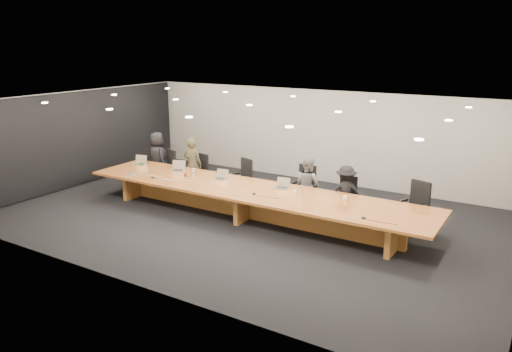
{
  "coord_description": "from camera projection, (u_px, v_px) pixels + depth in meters",
  "views": [
    {
      "loc": [
        6.15,
        -9.76,
        4.2
      ],
      "look_at": [
        0.0,
        0.3,
        1.0
      ],
      "focal_mm": 35.0,
      "sensor_mm": 36.0,
      "label": 1
    }
  ],
  "objects": [
    {
      "name": "av_box",
      "position": [
        130.0,
        175.0,
        13.23
      ],
      "size": [
        0.27,
        0.24,
        0.03
      ],
      "primitive_type": "cube",
      "rotation": [
        0.0,
        0.0,
        0.42
      ],
      "color": "silver",
      "rests_on": "conference_table"
    },
    {
      "name": "notepad",
      "position": [
        136.0,
        164.0,
        14.46
      ],
      "size": [
        0.26,
        0.24,
        0.01
      ],
      "primitive_type": "cube",
      "rotation": [
        0.0,
        0.0,
        -0.34
      ],
      "color": "white",
      "rests_on": "conference_table"
    },
    {
      "name": "mic_left",
      "position": [
        153.0,
        177.0,
        12.99
      ],
      "size": [
        0.16,
        0.16,
        0.03
      ],
      "primitive_type": "cone",
      "rotation": [
        0.0,
        0.0,
        0.34
      ],
      "color": "black",
      "rests_on": "conference_table"
    },
    {
      "name": "mic_right",
      "position": [
        363.0,
        217.0,
        10.04
      ],
      "size": [
        0.13,
        0.13,
        0.03
      ],
      "primitive_type": "cone",
      "rotation": [
        0.0,
        0.0,
        0.1
      ],
      "color": "black",
      "rests_on": "conference_table"
    },
    {
      "name": "back_wall",
      "position": [
        319.0,
        136.0,
        15.16
      ],
      "size": [
        12.0,
        0.02,
        2.8
      ],
      "primitive_type": "cube",
      "color": "beige",
      "rests_on": "ground"
    },
    {
      "name": "laptop_c",
      "position": [
        220.0,
        175.0,
        12.81
      ],
      "size": [
        0.35,
        0.27,
        0.26
      ],
      "primitive_type": null,
      "rotation": [
        0.0,
        0.0,
        0.11
      ],
      "color": "#B9AE8D",
      "rests_on": "conference_table"
    },
    {
      "name": "chair_mid_left",
      "position": [
        240.0,
        178.0,
        13.73
      ],
      "size": [
        0.72,
        0.72,
        1.1
      ],
      "primitive_type": null,
      "rotation": [
        0.0,
        0.0,
        -0.35
      ],
      "color": "black",
      "rests_on": "ground"
    },
    {
      "name": "lime_gadget",
      "position": [
        136.0,
        163.0,
        14.45
      ],
      "size": [
        0.16,
        0.09,
        0.02
      ],
      "primitive_type": "cube",
      "rotation": [
        0.0,
        0.0,
        -0.03
      ],
      "color": "green",
      "rests_on": "notepad"
    },
    {
      "name": "chair_mid_right",
      "position": [
        303.0,
        187.0,
        12.76
      ],
      "size": [
        0.62,
        0.62,
        1.15
      ],
      "primitive_type": null,
      "rotation": [
        0.0,
        0.0,
        -0.06
      ],
      "color": "black",
      "rests_on": "ground"
    },
    {
      "name": "paper_cup_far",
      "position": [
        345.0,
        198.0,
        11.17
      ],
      "size": [
        0.11,
        0.11,
        0.1
      ],
      "primitive_type": "cone",
      "rotation": [
        0.0,
        0.0,
        0.33
      ],
      "color": "white",
      "rests_on": "conference_table"
    },
    {
      "name": "chair_far_right",
      "position": [
        413.0,
        207.0,
        11.23
      ],
      "size": [
        0.77,
        0.77,
        1.18
      ],
      "primitive_type": null,
      "rotation": [
        0.0,
        0.0,
        -0.34
      ],
      "color": "black",
      "rests_on": "ground"
    },
    {
      "name": "person_b",
      "position": [
        193.0,
        164.0,
        14.3
      ],
      "size": [
        0.62,
        0.46,
        1.55
      ],
      "primitive_type": "imported",
      "rotation": [
        0.0,
        0.0,
        3.31
      ],
      "color": "#39321F",
      "rests_on": "ground"
    },
    {
      "name": "person_d",
      "position": [
        346.0,
        193.0,
        11.97
      ],
      "size": [
        0.99,
        0.79,
        1.35
      ],
      "primitive_type": "imported",
      "rotation": [
        0.0,
        0.0,
        3.52
      ],
      "color": "black",
      "rests_on": "ground"
    },
    {
      "name": "mic_center",
      "position": [
        254.0,
        193.0,
        11.62
      ],
      "size": [
        0.14,
        0.14,
        0.03
      ],
      "primitive_type": "cone",
      "rotation": [
        0.0,
        0.0,
        0.22
      ],
      "color": "black",
      "rests_on": "conference_table"
    },
    {
      "name": "chair_left",
      "position": [
        198.0,
        172.0,
        14.51
      ],
      "size": [
        0.63,
        0.63,
        1.05
      ],
      "primitive_type": null,
      "rotation": [
        0.0,
        0.0,
        -0.2
      ],
      "color": "black",
      "rests_on": "ground"
    },
    {
      "name": "person_a",
      "position": [
        157.0,
        158.0,
        15.09
      ],
      "size": [
        0.89,
        0.73,
        1.56
      ],
      "primitive_type": "imported",
      "rotation": [
        0.0,
        0.0,
        2.79
      ],
      "color": "black",
      "rests_on": "ground"
    },
    {
      "name": "laptop_d",
      "position": [
        282.0,
        183.0,
        12.03
      ],
      "size": [
        0.36,
        0.28,
        0.26
      ],
      "primitive_type": null,
      "rotation": [
        0.0,
        0.0,
        0.14
      ],
      "color": "tan",
      "rests_on": "conference_table"
    },
    {
      "name": "chair_right",
      "position": [
        344.0,
        198.0,
        12.06
      ],
      "size": [
        0.57,
        0.57,
        1.06
      ],
      "primitive_type": null,
      "rotation": [
        0.0,
        0.0,
        -0.06
      ],
      "color": "black",
      "rests_on": "ground"
    },
    {
      "name": "person_c",
      "position": [
        308.0,
        185.0,
        12.5
      ],
      "size": [
        0.84,
        0.76,
        1.42
      ],
      "primitive_type": "imported",
      "rotation": [
        0.0,
        0.0,
        2.76
      ],
      "color": "slate",
      "rests_on": "ground"
    },
    {
      "name": "conference_table",
      "position": [
        250.0,
        198.0,
        12.1
      ],
      "size": [
        9.0,
        1.8,
        0.75
      ],
      "color": "brown",
      "rests_on": "ground"
    },
    {
      "name": "water_bottle",
      "position": [
        193.0,
        172.0,
        13.16
      ],
      "size": [
        0.06,
        0.06,
        0.19
      ],
      "primitive_type": "cylinder",
      "rotation": [
        0.0,
        0.0,
        0.07
      ],
      "color": "#ADBDBA",
      "rests_on": "conference_table"
    },
    {
      "name": "left_wall_panel",
      "position": [
        81.0,
        139.0,
        14.86
      ],
      "size": [
        0.08,
        7.84,
        2.74
      ],
      "primitive_type": "cube",
      "color": "black",
      "rests_on": "ground"
    },
    {
      "name": "amber_mug",
      "position": [
        185.0,
        175.0,
        13.09
      ],
      "size": [
        0.09,
        0.09,
        0.1
      ],
      "primitive_type": "cylinder",
      "rotation": [
        0.0,
        0.0,
        -0.21
      ],
      "color": "#6A3012",
      "rests_on": "conference_table"
    },
    {
      "name": "laptop_b",
      "position": [
        177.0,
        166.0,
        13.65
      ],
      "size": [
        0.43,
        0.37,
        0.29
      ],
      "primitive_type": null,
      "rotation": [
        0.0,
        0.0,
        0.34
      ],
      "color": "tan",
      "rests_on": "conference_table"
    },
    {
      "name": "paper_cup_near",
      "position": [
        295.0,
        192.0,
        11.62
      ],
      "size": [
        0.09,
        0.09,
        0.09
      ],
      "primitive_type": "cone",
      "rotation": [
        0.0,
        0.0,
        -0.26
      ],
      "color": "white",
      "rests_on": "conference_table"
    },
    {
      "name": "laptop_a",
      "position": [
        139.0,
        160.0,
        14.35
      ],
      "size": [
        0.4,
        0.34,
        0.27
      ],
      "primitive_type": null,
      "rotation": [
        0.0,
        0.0,
        0.29
      ],
      "color": "#BBAD8F",
      "rests_on": "conference_table"
    },
    {
      "name": "ground",
      "position": [
        250.0,
        218.0,
        12.23
      ],
      "size": [
        12.0,
        12.0,
        0.0
      ],
      "primitive_type": "plane",
      "color": "black",
      "rests_on": "ground"
    },
    {
      "name": "chair_far_left",
      "position": [
        166.0,
        167.0,
        14.96
      ],
      "size": [
        0.69,
        0.69,
        1.07
      ],
      "primitive_type": null,
      "rotation": [
        0.0,
        0.0,
        -0.32
      ],
      "color": "black",
      "rests_on": "ground"
    }
  ]
}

